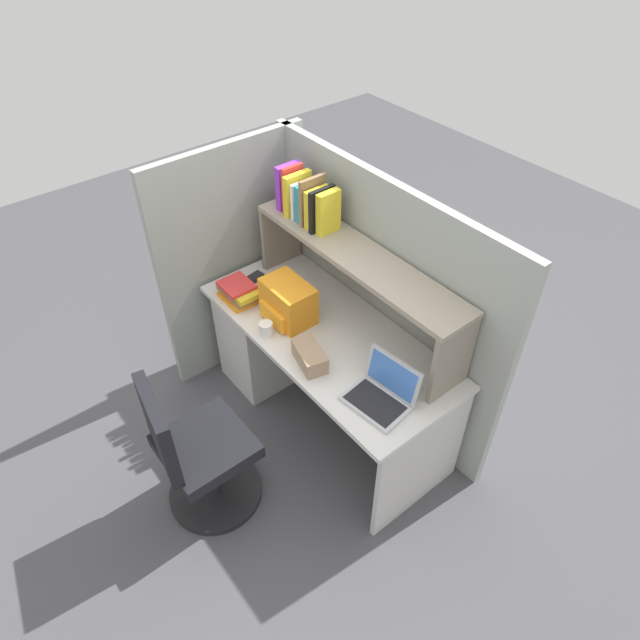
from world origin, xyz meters
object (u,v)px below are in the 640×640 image
at_px(laptop, 382,393).
at_px(backpack, 287,302).
at_px(computer_mouse, 255,277).
at_px(tissue_box, 310,356).
at_px(paper_cup, 266,329).
at_px(office_chair, 197,457).

xyz_separation_m(laptop, backpack, (-0.78, 0.00, 0.06)).
distance_m(computer_mouse, tissue_box, 0.80).
relative_size(paper_cup, tissue_box, 0.39).
height_order(computer_mouse, tissue_box, tissue_box).
relative_size(computer_mouse, tissue_box, 0.47).
bearing_deg(laptop, tissue_box, -163.53).
bearing_deg(backpack, office_chair, -71.30).
height_order(laptop, computer_mouse, laptop).
xyz_separation_m(backpack, tissue_box, (0.36, -0.13, -0.06)).
bearing_deg(computer_mouse, paper_cup, -36.38).
bearing_deg(laptop, paper_cup, -166.48).
bearing_deg(office_chair, backpack, -61.65).
bearing_deg(paper_cup, backpack, 103.30).
bearing_deg(backpack, laptop, -0.17).
distance_m(tissue_box, office_chair, 0.78).
bearing_deg(computer_mouse, tissue_box, -22.37).
xyz_separation_m(backpack, office_chair, (0.27, -0.80, -0.45)).
xyz_separation_m(laptop, tissue_box, (-0.42, -0.12, -0.00)).
bearing_deg(backpack, computer_mouse, 173.00).
height_order(paper_cup, tissue_box, tissue_box).
bearing_deg(laptop, office_chair, -122.50).
xyz_separation_m(computer_mouse, office_chair, (0.69, -0.85, -0.35)).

